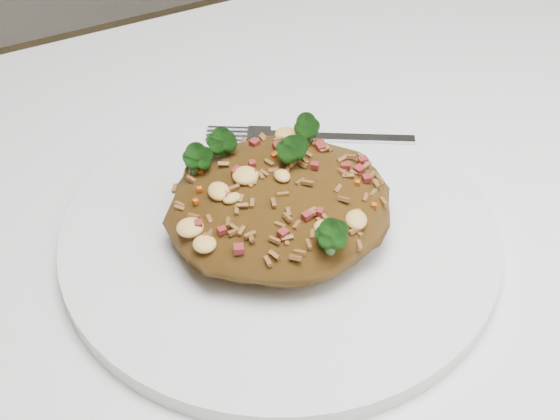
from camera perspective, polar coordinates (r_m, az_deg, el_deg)
The scene contains 4 objects.
dining_table at distance 0.61m, azimuth 10.52°, elevation -9.59°, with size 1.20×0.80×0.75m.
plate at distance 0.54m, azimuth 0.00°, elevation -1.71°, with size 0.30×0.30×0.01m, color white.
fried_rice at distance 0.52m, azimuth -0.04°, elevation 1.05°, with size 0.15×0.14×0.06m.
fork at distance 0.61m, azimuth 2.97°, elevation 5.35°, with size 0.15×0.09×0.00m.
Camera 1 is at (-0.26, -0.28, 1.14)m, focal length 50.00 mm.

